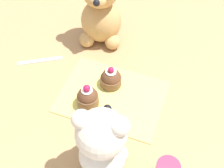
% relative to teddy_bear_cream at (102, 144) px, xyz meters
% --- Properties ---
extents(ground_plane, '(4.00, 4.00, 0.00)m').
position_rel_teddy_bear_cream_xyz_m(ground_plane, '(0.05, -0.20, -0.11)').
color(ground_plane, tan).
extents(knitted_placemat, '(0.28, 0.21, 0.01)m').
position_rel_teddy_bear_cream_xyz_m(knitted_placemat, '(0.05, -0.20, -0.11)').
color(knitted_placemat, '#E0D166').
rests_on(knitted_placemat, ground_plane).
extents(teddy_bear_cream, '(0.12, 0.12, 0.22)m').
position_rel_teddy_bear_cream_xyz_m(teddy_bear_cream, '(0.00, 0.00, 0.00)').
color(teddy_bear_cream, silver).
rests_on(teddy_bear_cream, ground_plane).
extents(teddy_bear_tan, '(0.14, 0.14, 0.24)m').
position_rel_teddy_bear_cream_xyz_m(teddy_bear_tan, '(0.16, -0.40, 0.00)').
color(teddy_bear_tan, tan).
rests_on(teddy_bear_tan, ground_plane).
extents(cupcake_near_cream_bear, '(0.06, 0.06, 0.08)m').
position_rel_teddy_bear_cream_xyz_m(cupcake_near_cream_bear, '(0.10, -0.15, -0.08)').
color(cupcake_near_cream_bear, brown).
rests_on(cupcake_near_cream_bear, knitted_placemat).
extents(cupcake_near_tan_bear, '(0.06, 0.06, 0.07)m').
position_rel_teddy_bear_cream_xyz_m(cupcake_near_tan_bear, '(0.07, -0.23, -0.08)').
color(cupcake_near_tan_bear, brown).
rests_on(cupcake_near_tan_bear, knitted_placemat).
extents(teaspoon, '(0.12, 0.08, 0.01)m').
position_rel_teddy_bear_cream_xyz_m(teaspoon, '(0.30, -0.24, -0.11)').
color(teaspoon, silver).
rests_on(teaspoon, ground_plane).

